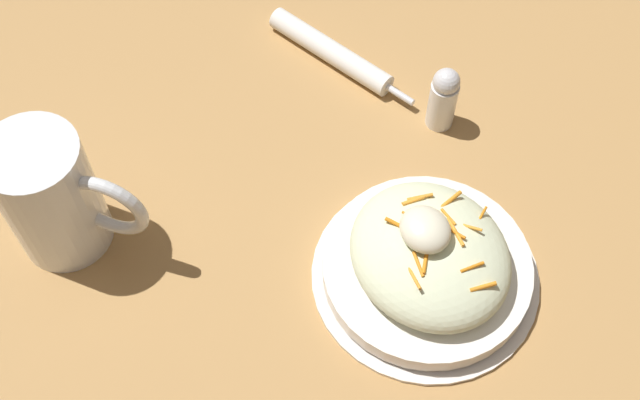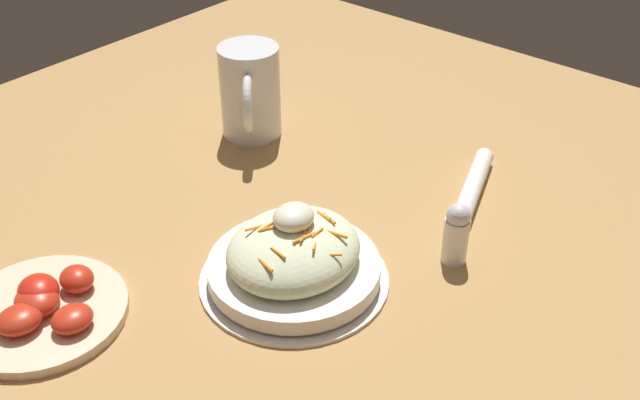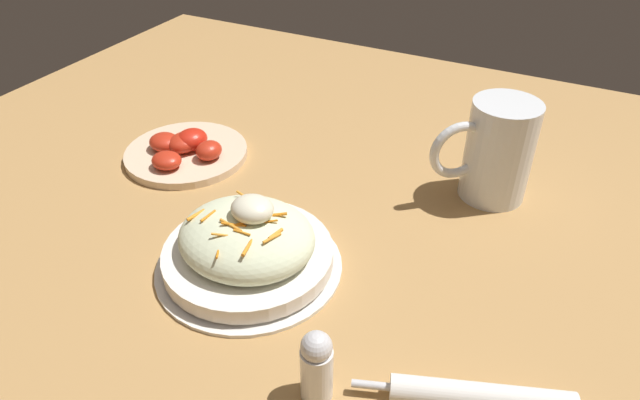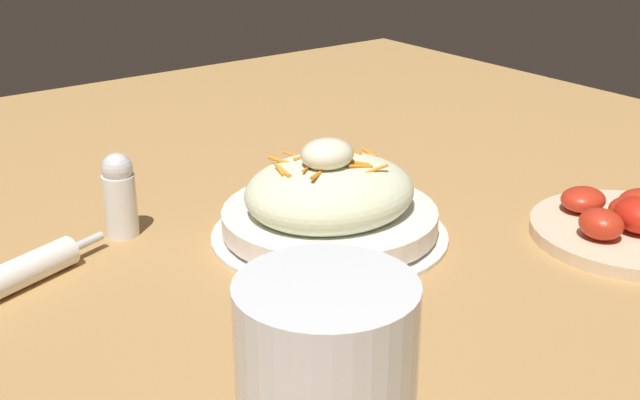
% 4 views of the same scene
% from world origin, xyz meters
% --- Properties ---
extents(ground_plane, '(1.43, 1.43, 0.00)m').
position_xyz_m(ground_plane, '(0.00, 0.00, 0.00)').
color(ground_plane, '#B2844C').
extents(salad_plate, '(0.22, 0.22, 0.10)m').
position_xyz_m(salad_plate, '(-0.04, -0.02, 0.03)').
color(salad_plate, white).
rests_on(salad_plate, ground_plane).
extents(beer_mug, '(0.12, 0.12, 0.14)m').
position_xyz_m(beer_mug, '(0.17, 0.26, 0.06)').
color(beer_mug, white).
rests_on(beer_mug, ground_plane).
extents(napkin_roll, '(0.20, 0.08, 0.03)m').
position_xyz_m(napkin_roll, '(0.25, -0.08, 0.01)').
color(napkin_roll, white).
rests_on(napkin_roll, ground_plane).
extents(tomato_plate, '(0.19, 0.19, 0.04)m').
position_xyz_m(tomato_plate, '(-0.27, 0.15, 0.01)').
color(tomato_plate, beige).
rests_on(tomato_plate, ground_plane).
extents(salt_shaker, '(0.03, 0.03, 0.08)m').
position_xyz_m(salt_shaker, '(0.11, -0.14, 0.04)').
color(salt_shaker, white).
rests_on(salt_shaker, ground_plane).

